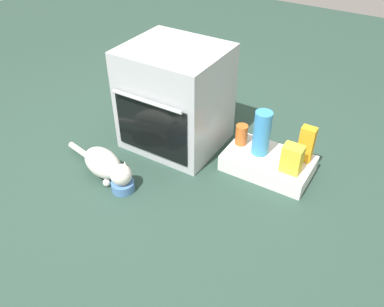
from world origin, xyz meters
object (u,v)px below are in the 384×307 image
at_px(juice_carton, 306,144).
at_px(sauce_jar, 241,135).
at_px(pantry_cabinet, 268,163).
at_px(cat, 106,165).
at_px(water_bottle, 262,133).
at_px(food_bowl, 123,185).
at_px(snack_bag, 292,159).
at_px(oven, 175,98).

height_order(juice_carton, sauce_jar, juice_carton).
relative_size(pantry_cabinet, cat, 0.88).
bearing_deg(water_bottle, juice_carton, 15.67).
bearing_deg(water_bottle, food_bowl, -133.26).
relative_size(pantry_cabinet, snack_bag, 3.08).
height_order(oven, juice_carton, oven).
distance_m(oven, snack_bag, 0.87).
relative_size(water_bottle, juice_carton, 1.25).
bearing_deg(pantry_cabinet, sauce_jar, 171.30).
xyz_separation_m(cat, water_bottle, (0.77, 0.61, 0.16)).
bearing_deg(oven, pantry_cabinet, 2.87).
bearing_deg(juice_carton, snack_bag, -102.89).
relative_size(food_bowl, sauce_jar, 1.02).
distance_m(oven, sauce_jar, 0.51).
distance_m(cat, sauce_jar, 0.90).
relative_size(food_bowl, juice_carton, 0.60).
relative_size(juice_carton, sauce_jar, 1.71).
height_order(food_bowl, water_bottle, water_bottle).
bearing_deg(cat, food_bowl, -0.00).
xyz_separation_m(food_bowl, water_bottle, (0.61, 0.65, 0.23)).
bearing_deg(juice_carton, pantry_cabinet, -157.14).
height_order(water_bottle, juice_carton, water_bottle).
bearing_deg(cat, juice_carton, 46.35).
height_order(snack_bag, sauce_jar, snack_bag).
distance_m(snack_bag, juice_carton, 0.15).
height_order(oven, pantry_cabinet, oven).
distance_m(cat, snack_bag, 1.14).
relative_size(food_bowl, water_bottle, 0.48).
xyz_separation_m(pantry_cabinet, food_bowl, (-0.68, -0.64, -0.02)).
relative_size(water_bottle, snack_bag, 1.67).
xyz_separation_m(food_bowl, sauce_jar, (0.46, 0.67, 0.15)).
bearing_deg(sauce_jar, juice_carton, 6.88).
xyz_separation_m(pantry_cabinet, juice_carton, (0.20, 0.08, 0.18)).
xyz_separation_m(food_bowl, juice_carton, (0.88, 0.72, 0.20)).
xyz_separation_m(pantry_cabinet, cat, (-0.84, -0.61, 0.05)).
bearing_deg(water_bottle, snack_bag, -17.30).
distance_m(pantry_cabinet, juice_carton, 0.28).
distance_m(oven, food_bowl, 0.68).
bearing_deg(oven, juice_carton, 7.57).
bearing_deg(cat, sauce_jar, 58.51).
distance_m(oven, pantry_cabinet, 0.75).
height_order(pantry_cabinet, cat, cat).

